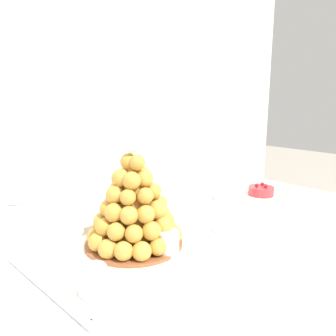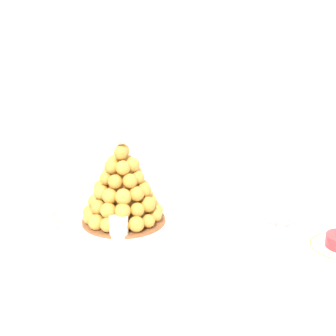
% 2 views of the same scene
% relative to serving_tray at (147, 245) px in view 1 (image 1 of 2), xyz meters
% --- Properties ---
extents(backdrop_wall, '(4.80, 0.10, 2.50)m').
position_rel_serving_tray_xyz_m(backdrop_wall, '(0.14, 1.16, 0.47)').
color(backdrop_wall, silver).
rests_on(backdrop_wall, ground_plane).
extents(buffet_table, '(1.38, 0.97, 0.77)m').
position_rel_serving_tray_xyz_m(buffet_table, '(0.14, 0.02, -0.10)').
color(buffet_table, brown).
rests_on(buffet_table, ground_plane).
extents(serving_tray, '(0.56, 0.36, 0.02)m').
position_rel_serving_tray_xyz_m(serving_tray, '(0.00, 0.00, 0.00)').
color(serving_tray, white).
rests_on(serving_tray, buffet_table).
extents(croquembouche, '(0.25, 0.25, 0.27)m').
position_rel_serving_tray_xyz_m(croquembouche, '(-0.02, 0.02, 0.11)').
color(croquembouche, brown).
rests_on(croquembouche, serving_tray).
extents(dessert_cup_left, '(0.06, 0.06, 0.05)m').
position_rel_serving_tray_xyz_m(dessert_cup_left, '(-0.22, -0.09, 0.03)').
color(dessert_cup_left, silver).
rests_on(dessert_cup_left, serving_tray).
extents(dessert_cup_mid_left, '(0.05, 0.05, 0.06)m').
position_rel_serving_tray_xyz_m(dessert_cup_mid_left, '(-0.00, -0.08, 0.03)').
color(dessert_cup_mid_left, silver).
rests_on(dessert_cup_mid_left, serving_tray).
extents(dessert_cup_centre, '(0.06, 0.06, 0.05)m').
position_rel_serving_tray_xyz_m(dessert_cup_centre, '(0.21, -0.07, 0.03)').
color(dessert_cup_centre, silver).
rests_on(dessert_cup_centre, serving_tray).
extents(macaron_goblet, '(0.12, 0.12, 0.25)m').
position_rel_serving_tray_xyz_m(macaron_goblet, '(0.42, 0.11, 0.15)').
color(macaron_goblet, white).
rests_on(macaron_goblet, buffet_table).
extents(fruit_tart_plate, '(0.18, 0.18, 0.05)m').
position_rel_serving_tray_xyz_m(fruit_tart_plate, '(0.59, 0.02, 0.01)').
color(fruit_tart_plate, white).
rests_on(fruit_tart_plate, buffet_table).
extents(wine_glass, '(0.07, 0.07, 0.15)m').
position_rel_serving_tray_xyz_m(wine_glass, '(-0.20, 0.31, 0.10)').
color(wine_glass, silver).
rests_on(wine_glass, buffet_table).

